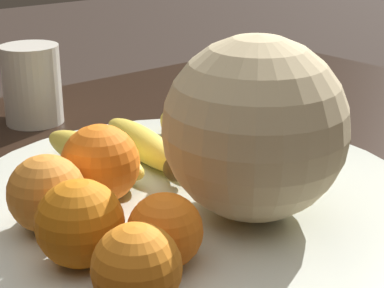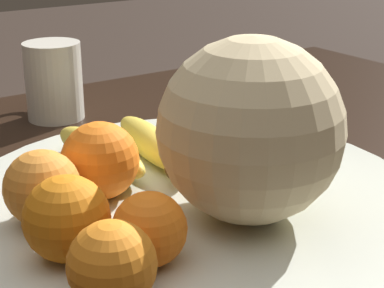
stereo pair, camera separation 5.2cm
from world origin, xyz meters
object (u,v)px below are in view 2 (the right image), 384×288
at_px(fruit_bowl, 192,200).
at_px(banana_bunch, 147,144).
at_px(orange_front_left, 149,229).
at_px(orange_back_right, 67,218).
at_px(melon, 251,130).
at_px(orange_back_left, 112,265).
at_px(ceramic_mug, 53,80).
at_px(orange_front_right, 42,188).
at_px(orange_mid_center, 100,160).

xyz_separation_m(fruit_bowl, banana_bunch, (0.01, 0.10, 0.03)).
xyz_separation_m(orange_front_left, orange_back_right, (-0.05, 0.04, 0.00)).
distance_m(melon, orange_back_left, 0.18).
relative_size(fruit_bowl, orange_front_left, 7.73).
relative_size(melon, ceramic_mug, 1.37).
relative_size(banana_bunch, ceramic_mug, 1.51).
relative_size(fruit_bowl, orange_front_right, 6.79).
bearing_deg(orange_front_left, ceramic_mug, 76.22).
xyz_separation_m(banana_bunch, orange_front_left, (-0.11, -0.19, 0.01)).
distance_m(banana_bunch, ceramic_mug, 0.26).
relative_size(orange_mid_center, ceramic_mug, 0.62).
bearing_deg(banana_bunch, orange_front_left, 158.44).
bearing_deg(orange_front_left, melon, 10.21).
xyz_separation_m(orange_back_left, ceramic_mug, (0.16, 0.48, 0.00)).
xyz_separation_m(orange_front_left, ceramic_mug, (0.11, 0.44, 0.00)).
bearing_deg(orange_mid_center, ceramic_mug, 74.90).
height_order(orange_back_left, ceramic_mug, ceramic_mug).
bearing_deg(ceramic_mug, orange_front_right, -114.32).
height_order(fruit_bowl, banana_bunch, banana_bunch).
xyz_separation_m(orange_mid_center, orange_back_left, (-0.07, -0.16, -0.01)).
height_order(fruit_bowl, orange_front_right, orange_front_right).
distance_m(orange_front_left, orange_mid_center, 0.13).
distance_m(orange_front_left, orange_front_right, 0.12).
xyz_separation_m(orange_back_right, ceramic_mug, (0.16, 0.40, -0.00)).
relative_size(banana_bunch, orange_back_left, 2.85).
xyz_separation_m(banana_bunch, orange_mid_center, (-0.08, -0.06, 0.02)).
height_order(orange_front_right, orange_back_right, orange_back_right).
bearing_deg(fruit_bowl, banana_bunch, 85.80).
height_order(orange_back_left, orange_back_right, orange_back_right).
height_order(orange_front_right, orange_back_left, orange_front_right).
bearing_deg(ceramic_mug, orange_front_left, -103.78).
bearing_deg(ceramic_mug, melon, -89.07).
bearing_deg(ceramic_mug, orange_mid_center, -105.10).
bearing_deg(orange_mid_center, orange_front_right, -162.79).
bearing_deg(orange_front_left, fruit_bowl, 41.66).
xyz_separation_m(banana_bunch, orange_back_left, (-0.16, -0.22, 0.01)).
height_order(banana_bunch, orange_back_left, orange_back_left).
bearing_deg(orange_back_left, ceramic_mug, 71.63).
relative_size(melon, banana_bunch, 0.91).
bearing_deg(orange_front_right, melon, -29.73).
distance_m(fruit_bowl, orange_back_left, 0.20).
relative_size(orange_front_right, orange_back_right, 0.97).
bearing_deg(orange_back_left, orange_front_left, 33.71).
bearing_deg(orange_front_right, orange_back_left, -93.09).
relative_size(orange_back_left, orange_back_right, 0.91).
bearing_deg(orange_back_right, ceramic_mug, 68.52).
bearing_deg(orange_back_left, orange_front_right, 86.91).
bearing_deg(melon, ceramic_mug, 90.93).
bearing_deg(melon, orange_mid_center, 129.55).
relative_size(orange_front_left, orange_mid_center, 0.80).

